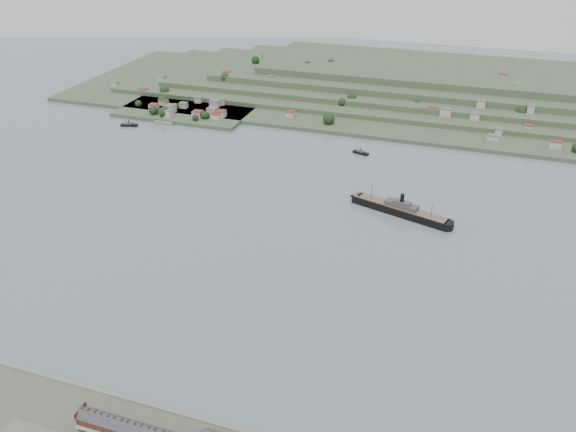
% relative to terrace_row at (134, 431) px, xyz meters
% --- Properties ---
extents(ground, '(1400.00, 1400.00, 0.00)m').
position_rel_terrace_row_xyz_m(ground, '(10.00, 168.02, -6.84)').
color(ground, slate).
rests_on(ground, ground).
extents(terrace_row, '(55.60, 9.80, 11.07)m').
position_rel_terrace_row_xyz_m(terrace_row, '(0.00, 0.00, 0.00)').
color(terrace_row, '#442718').
rests_on(terrace_row, ground).
extents(far_peninsula, '(760.00, 309.00, 30.00)m').
position_rel_terrace_row_xyz_m(far_peninsula, '(37.91, 561.12, 5.04)').
color(far_peninsula, '#3D5236').
rests_on(far_peninsula, ground).
extents(steamship, '(86.56, 34.85, 21.31)m').
position_rel_terrace_row_xyz_m(steamship, '(78.40, 250.73, -2.91)').
color(steamship, black).
rests_on(steamship, ground).
extents(ferry_west, '(18.94, 9.47, 6.85)m').
position_rel_terrace_row_xyz_m(ferry_west, '(-227.26, 353.69, -5.19)').
color(ferry_west, black).
rests_on(ferry_west, ground).
extents(ferry_east, '(16.58, 8.97, 5.99)m').
position_rel_terrace_row_xyz_m(ferry_east, '(27.38, 358.05, -5.40)').
color(ferry_east, black).
rests_on(ferry_east, ground).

